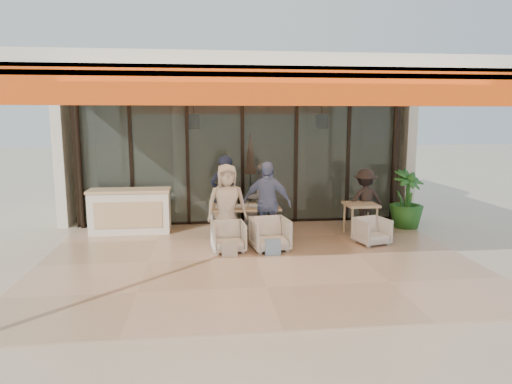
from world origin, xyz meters
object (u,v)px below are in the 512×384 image
at_px(chair_far_right, 259,214).
at_px(side_table, 361,208).
at_px(chair_far_left, 224,216).
at_px(chair_near_left, 228,235).
at_px(diner_navy, 225,195).
at_px(diner_periwinkle, 267,203).
at_px(diner_grey, 261,198).
at_px(host_counter, 130,211).
at_px(side_chair, 372,230).
at_px(standing_woman, 365,200).
at_px(dining_table, 245,208).
at_px(potted_palm, 407,199).
at_px(diner_cream, 227,205).
at_px(chair_near_right, 270,233).

height_order(chair_far_right, side_table, side_table).
xyz_separation_m(chair_far_left, chair_near_left, (0.00, -1.90, 0.02)).
xyz_separation_m(diner_navy, diner_periwinkle, (0.84, -0.90, -0.03)).
bearing_deg(chair_near_left, side_table, 12.59).
distance_m(chair_far_left, diner_grey, 1.10).
bearing_deg(chair_far_left, host_counter, 7.56).
height_order(chair_near_left, diner_navy, diner_navy).
xyz_separation_m(chair_far_left, side_chair, (3.04, -1.71, -0.00)).
bearing_deg(side_table, standing_woman, 58.83).
relative_size(host_counter, diner_grey, 1.12).
xyz_separation_m(dining_table, standing_woman, (2.86, 0.35, 0.06)).
distance_m(side_chair, standing_woman, 1.22).
distance_m(diner_periwinkle, potted_palm, 3.69).
height_order(host_counter, diner_cream, diner_cream).
xyz_separation_m(diner_grey, diner_periwinkle, (0.00, -0.90, 0.06)).
xyz_separation_m(diner_navy, side_table, (3.04, -0.46, -0.28)).
bearing_deg(diner_periwinkle, host_counter, 179.46).
relative_size(dining_table, standing_woman, 1.01).
distance_m(dining_table, side_table, 2.63).
distance_m(host_counter, dining_table, 2.70).
bearing_deg(chair_far_left, chair_far_right, -177.14).
height_order(side_table, potted_palm, potted_palm).
bearing_deg(diner_grey, side_chair, 138.38).
bearing_deg(dining_table, diner_grey, 46.01).
bearing_deg(potted_palm, diner_periwinkle, -164.26).
bearing_deg(chair_near_left, dining_table, 62.22).
xyz_separation_m(host_counter, chair_near_right, (3.01, -1.72, -0.16)).
bearing_deg(chair_near_left, diner_cream, 85.51).
height_order(side_table, standing_woman, standing_woman).
relative_size(chair_far_left, diner_grey, 0.39).
height_order(diner_navy, potted_palm, diner_navy).
height_order(chair_far_right, chair_near_right, chair_near_right).
bearing_deg(standing_woman, diner_cream, 7.22).
relative_size(chair_near_left, side_chair, 1.06).
bearing_deg(host_counter, chair_far_left, 4.70).
xyz_separation_m(chair_far_right, diner_grey, (0.00, -0.50, 0.49)).
bearing_deg(side_chair, chair_near_right, 169.55).
bearing_deg(potted_palm, chair_near_right, -157.08).
distance_m(side_chair, potted_palm, 1.92).
distance_m(chair_far_left, chair_near_left, 1.90).
height_order(diner_navy, diner_cream, diner_navy).
relative_size(host_counter, standing_woman, 1.25).
relative_size(chair_far_left, potted_palm, 0.45).
distance_m(host_counter, chair_far_right, 3.02).
relative_size(host_counter, diner_periwinkle, 1.05).
bearing_deg(host_counter, diner_cream, -29.36).
distance_m(standing_woman, potted_palm, 1.14).
bearing_deg(diner_cream, diner_periwinkle, -5.80).
distance_m(host_counter, side_table, 5.28).
distance_m(chair_near_left, diner_grey, 1.70).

